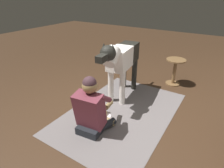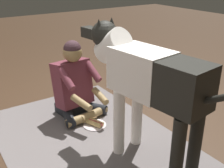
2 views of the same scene
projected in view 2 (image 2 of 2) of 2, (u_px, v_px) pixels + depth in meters
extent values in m
plane|color=#3C2819|center=(104.00, 125.00, 3.04)|extent=(15.66, 15.66, 0.00)
cube|color=slate|center=(92.00, 142.00, 2.74)|extent=(2.38, 1.59, 0.01)
cube|color=black|center=(72.00, 107.00, 3.32)|extent=(0.28, 0.37, 0.12)
cylinder|color=black|center=(91.00, 107.00, 3.30)|extent=(0.40, 0.30, 0.11)
cylinder|color=#9A7E4E|center=(94.00, 114.00, 3.15)|extent=(0.16, 0.37, 0.09)
cylinder|color=black|center=(69.00, 115.00, 3.11)|extent=(0.41, 0.23, 0.11)
cylinder|color=#9A7E4E|center=(81.00, 119.00, 3.05)|extent=(0.11, 0.36, 0.09)
cube|color=brown|center=(72.00, 83.00, 3.17)|extent=(0.34, 0.43, 0.54)
cylinder|color=brown|center=(92.00, 70.00, 3.11)|extent=(0.30, 0.11, 0.24)
cylinder|color=#9A7E4E|center=(100.00, 96.00, 3.03)|extent=(0.27, 0.08, 0.12)
cylinder|color=brown|center=(65.00, 78.00, 2.90)|extent=(0.30, 0.11, 0.24)
cylinder|color=#9A7E4E|center=(81.00, 103.00, 2.88)|extent=(0.28, 0.14, 0.12)
sphere|color=#9A7E4E|center=(72.00, 52.00, 3.00)|extent=(0.21, 0.21, 0.21)
sphere|color=#3E272D|center=(72.00, 49.00, 2.99)|extent=(0.19, 0.19, 0.19)
cylinder|color=white|center=(119.00, 122.00, 2.49)|extent=(0.10, 0.10, 0.63)
cylinder|color=white|center=(137.00, 114.00, 2.62)|extent=(0.10, 0.10, 0.63)
cylinder|color=black|center=(177.00, 156.00, 2.04)|extent=(0.10, 0.10, 0.63)
cylinder|color=black|center=(195.00, 144.00, 2.18)|extent=(0.10, 0.10, 0.63)
cube|color=white|center=(141.00, 71.00, 2.27)|extent=(0.54, 0.38, 0.37)
cube|color=black|center=(180.00, 85.00, 2.00)|extent=(0.47, 0.36, 0.35)
cylinder|color=white|center=(113.00, 46.00, 2.46)|extent=(0.39, 0.27, 0.35)
sphere|color=black|center=(105.00, 34.00, 2.50)|extent=(0.24, 0.24, 0.24)
cube|color=black|center=(91.00, 32.00, 2.65)|extent=(0.20, 0.13, 0.10)
cone|color=black|center=(99.00, 25.00, 2.41)|extent=(0.10, 0.10, 0.11)
cone|color=black|center=(112.00, 23.00, 2.50)|extent=(0.10, 0.10, 0.11)
cylinder|color=black|center=(208.00, 100.00, 1.85)|extent=(0.33, 0.08, 0.21)
cylinder|color=silver|center=(95.00, 125.00, 3.03)|extent=(0.25, 0.25, 0.01)
cylinder|color=tan|center=(96.00, 122.00, 3.04)|extent=(0.19, 0.11, 0.05)
cylinder|color=tan|center=(93.00, 124.00, 3.01)|extent=(0.19, 0.11, 0.05)
cylinder|color=#9E4439|center=(95.00, 122.00, 3.02)|extent=(0.20, 0.11, 0.04)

